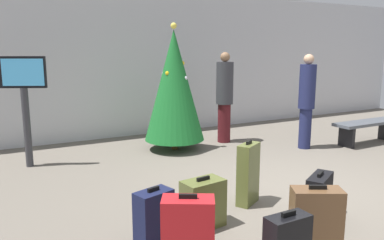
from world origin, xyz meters
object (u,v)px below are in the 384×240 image
(traveller_1, at_px, (307,99))
(suitcase_1, at_px, (319,197))
(waiting_bench, at_px, (368,126))
(traveller_0, at_px, (225,95))
(flight_info_kiosk, at_px, (24,92))
(holiday_tree, at_px, (174,86))
(suitcase_2, at_px, (154,218))
(suitcase_0, at_px, (203,203))
(suitcase_5, at_px, (248,174))
(suitcase_6, at_px, (188,236))
(suitcase_7, at_px, (316,221))

(traveller_1, bearing_deg, suitcase_1, -131.74)
(waiting_bench, distance_m, traveller_0, 3.10)
(waiting_bench, bearing_deg, flight_info_kiosk, 165.77)
(holiday_tree, relative_size, flight_info_kiosk, 1.33)
(suitcase_1, bearing_deg, suitcase_2, 169.31)
(flight_info_kiosk, bearing_deg, suitcase_0, -65.93)
(traveller_0, distance_m, suitcase_2, 4.59)
(traveller_0, bearing_deg, holiday_tree, -177.15)
(suitcase_0, bearing_deg, waiting_bench, 18.82)
(suitcase_2, bearing_deg, suitcase_0, 9.90)
(suitcase_5, distance_m, suitcase_6, 1.74)
(holiday_tree, height_order, suitcase_7, holiday_tree)
(traveller_1, relative_size, suitcase_0, 3.22)
(suitcase_2, height_order, suitcase_6, suitcase_6)
(traveller_0, distance_m, suitcase_1, 3.97)
(waiting_bench, relative_size, suitcase_1, 2.95)
(flight_info_kiosk, height_order, suitcase_1, flight_info_kiosk)
(traveller_0, bearing_deg, suitcase_0, -126.22)
(suitcase_7, bearing_deg, suitcase_5, 83.89)
(suitcase_0, height_order, suitcase_7, suitcase_7)
(holiday_tree, bearing_deg, suitcase_7, -96.59)
(suitcase_6, bearing_deg, suitcase_0, 51.99)
(traveller_1, bearing_deg, waiting_bench, -13.21)
(flight_info_kiosk, relative_size, suitcase_5, 2.23)
(suitcase_6, bearing_deg, suitcase_1, 7.79)
(flight_info_kiosk, relative_size, suitcase_2, 3.03)
(suitcase_0, relative_size, suitcase_7, 0.85)
(holiday_tree, xyz_separation_m, traveller_1, (2.35, -1.16, -0.27))
(flight_info_kiosk, bearing_deg, suitcase_6, -77.21)
(traveller_0, xyz_separation_m, suitcase_7, (-1.69, -4.25, -0.69))
(traveller_1, bearing_deg, suitcase_2, -152.69)
(suitcase_5, xyz_separation_m, suitcase_7, (-0.14, -1.29, -0.07))
(suitcase_7, bearing_deg, suitcase_0, 125.08)
(holiday_tree, height_order, suitcase_0, holiday_tree)
(waiting_bench, relative_size, suitcase_2, 2.76)
(suitcase_6, relative_size, suitcase_7, 1.08)
(holiday_tree, height_order, suitcase_2, holiday_tree)
(traveller_1, xyz_separation_m, suitcase_1, (-2.25, -2.52, -0.73))
(suitcase_2, bearing_deg, suitcase_1, -10.69)
(suitcase_7, bearing_deg, traveller_0, 68.30)
(waiting_bench, relative_size, suitcase_0, 2.90)
(waiting_bench, distance_m, traveller_1, 1.63)
(holiday_tree, relative_size, suitcase_7, 3.58)
(suitcase_5, relative_size, suitcase_6, 1.12)
(holiday_tree, xyz_separation_m, flight_info_kiosk, (-2.67, 0.14, -0.01))
(flight_info_kiosk, height_order, traveller_1, traveller_1)
(suitcase_1, height_order, suitcase_7, suitcase_7)
(suitcase_1, xyz_separation_m, suitcase_6, (-1.86, -0.25, 0.08))
(waiting_bench, height_order, suitcase_7, suitcase_7)
(suitcase_1, relative_size, suitcase_5, 0.69)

